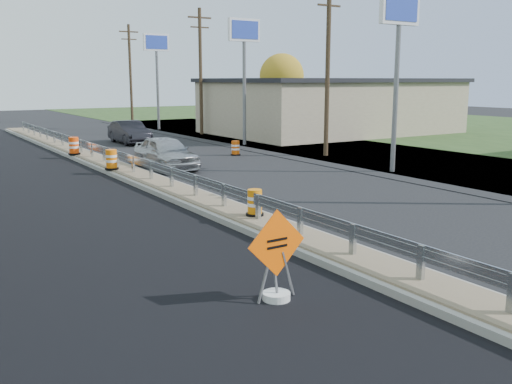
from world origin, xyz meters
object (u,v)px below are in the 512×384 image
barrel_median_far (74,146)px  barrel_shoulder_near (236,148)px  barrel_median_mid (111,160)px  car_silver (166,153)px  barrel_median_near (255,203)px  caution_sign (276,278)px  car_dark_mid (129,132)px  barrel_shoulder_far (125,127)px

barrel_median_far → barrel_shoulder_near: barrel_median_far is taller
barrel_median_mid → car_silver: size_ratio=0.20×
barrel_median_near → barrel_median_mid: (-0.67, 10.83, 0.05)m
barrel_median_mid → barrel_median_far: size_ratio=0.96×
caution_sign → car_dark_mid: caution_sign is taller
barrel_median_mid → caution_sign: bearing=-97.7°
caution_sign → barrel_median_near: caution_sign is taller
caution_sign → barrel_shoulder_far: (9.95, 36.11, -0.06)m
barrel_shoulder_far → car_silver: size_ratio=0.18×
barrel_shoulder_near → car_dark_mid: (-2.84, 9.03, 0.36)m
barrel_median_near → barrel_shoulder_near: 15.43m
barrel_median_near → barrel_median_mid: 10.85m
barrel_median_mid → barrel_shoulder_far: bearing=68.8°
caution_sign → barrel_median_far: bearing=82.9°
barrel_median_far → caution_sign: bearing=-95.6°
barrel_median_near → barrel_median_far: barrel_median_far is taller
barrel_median_mid → barrel_shoulder_far: barrel_median_mid is taller
barrel_median_near → barrel_shoulder_far: size_ratio=0.95×
caution_sign → barrel_median_near: 6.01m
barrel_median_near → car_silver: size_ratio=0.17×
barrel_median_far → car_silver: bearing=-65.1°
barrel_median_mid → barrel_shoulder_far: (7.76, 20.00, -0.26)m
car_silver → car_dark_mid: size_ratio=1.00×
barrel_median_far → barrel_shoulder_near: bearing=-22.8°
barrel_shoulder_near → barrel_shoulder_far: bearing=90.8°
car_silver → barrel_shoulder_near: bearing=25.0°
barrel_median_far → car_dark_mid: size_ratio=0.20×
barrel_median_mid → barrel_shoulder_near: size_ratio=1.09×
barrel_shoulder_near → car_silver: car_silver is taller
caution_sign → barrel_median_near: (2.86, 5.29, 0.15)m
barrel_median_far → car_dark_mid: (5.16, 5.66, 0.07)m
caution_sign → car_dark_mid: 28.85m
caution_sign → barrel_shoulder_far: bearing=73.1°
barrel_median_near → car_silver: car_silver is taller
car_dark_mid → car_silver: bearing=-101.3°
barrel_median_far → barrel_shoulder_near: size_ratio=1.14×
barrel_median_near → barrel_shoulder_near: bearing=61.7°
barrel_median_far → barrel_shoulder_far: size_ratio=1.13×
barrel_median_mid → barrel_shoulder_far: 21.45m
car_silver → barrel_median_near: bearing=-100.8°
barrel_shoulder_far → car_dark_mid: car_dark_mid is taller
car_dark_mid → barrel_shoulder_near: bearing=-71.9°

